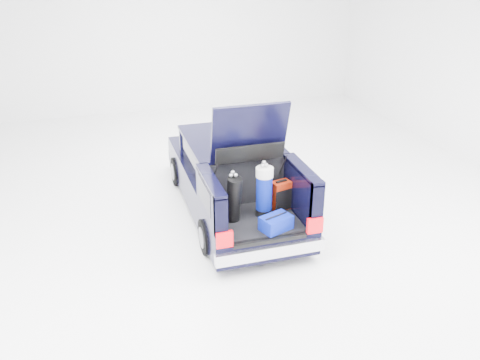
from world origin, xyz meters
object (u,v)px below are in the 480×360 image
object	(u,v)px
black_golf_bag	(234,199)
blue_duffel	(276,223)
red_suitcase	(281,196)
car	(231,176)
blue_golf_bag	(264,191)

from	to	relation	value
black_golf_bag	blue_duffel	world-z (taller)	black_golf_bag
black_golf_bag	blue_duffel	bearing A→B (deg)	-53.70
red_suitcase	blue_duffel	world-z (taller)	red_suitcase
red_suitcase	blue_duffel	bearing A→B (deg)	-131.09
black_golf_bag	car	bearing A→B (deg)	61.10
red_suitcase	black_golf_bag	bearing A→B (deg)	176.65
blue_duffel	red_suitcase	bearing A→B (deg)	42.98
black_golf_bag	blue_duffel	xyz separation A→B (m)	(0.57, -0.46, -0.28)
red_suitcase	black_golf_bag	world-z (taller)	black_golf_bag
red_suitcase	blue_golf_bag	bearing A→B (deg)	-176.86
car	red_suitcase	xyz separation A→B (m)	(0.50, -1.38, 0.18)
car	black_golf_bag	world-z (taller)	car
red_suitcase	black_golf_bag	size ratio (longest dim) A/B	0.61
red_suitcase	blue_duffel	distance (m)	0.72
blue_duffel	blue_golf_bag	bearing A→B (deg)	72.71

